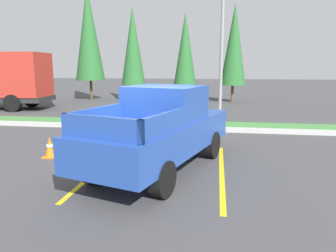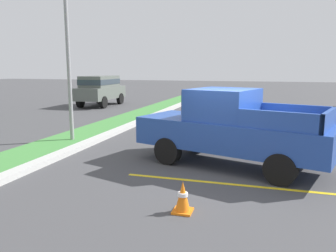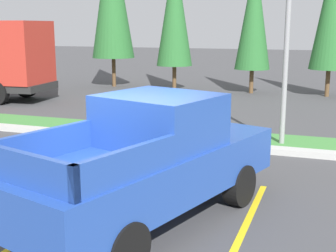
# 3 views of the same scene
# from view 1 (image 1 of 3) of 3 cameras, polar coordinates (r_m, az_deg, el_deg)

# --- Properties ---
(ground_plane) EXTENTS (120.00, 120.00, 0.00)m
(ground_plane) POSITION_cam_1_polar(r_m,az_deg,el_deg) (8.30, -4.20, -7.45)
(ground_plane) COLOR #424244
(parking_line_near) EXTENTS (0.12, 4.80, 0.01)m
(parking_line_near) POSITION_cam_1_polar(r_m,az_deg,el_deg) (8.56, -11.73, -7.07)
(parking_line_near) COLOR yellow
(parking_line_near) RESTS_ON ground
(parking_line_far) EXTENTS (0.12, 4.80, 0.01)m
(parking_line_far) POSITION_cam_1_polar(r_m,az_deg,el_deg) (8.04, 9.67, -8.16)
(parking_line_far) COLOR yellow
(parking_line_far) RESTS_ON ground
(curb_strip) EXTENTS (56.00, 0.40, 0.15)m
(curb_strip) POSITION_cam_1_polar(r_m,az_deg,el_deg) (13.05, 0.71, -0.37)
(curb_strip) COLOR #B2B2AD
(curb_strip) RESTS_ON ground
(grass_median) EXTENTS (56.00, 1.80, 0.06)m
(grass_median) POSITION_cam_1_polar(r_m,az_deg,el_deg) (14.13, 1.34, 0.29)
(grass_median) COLOR #42843D
(grass_median) RESTS_ON ground
(pickup_truck_main) EXTENTS (3.36, 5.54, 2.10)m
(pickup_truck_main) POSITION_cam_1_polar(r_m,az_deg,el_deg) (7.94, -1.24, -0.51)
(pickup_truck_main) COLOR black
(pickup_truck_main) RESTS_ON ground
(street_light) EXTENTS (0.24, 1.49, 7.02)m
(street_light) POSITION_cam_1_polar(r_m,az_deg,el_deg) (13.51, 9.78, 16.85)
(street_light) COLOR gray
(street_light) RESTS_ON ground
(cypress_tree_leftmost) EXTENTS (2.23, 2.23, 8.56)m
(cypress_tree_leftmost) POSITION_cam_1_polar(r_m,az_deg,el_deg) (25.69, -14.14, 15.89)
(cypress_tree_leftmost) COLOR brown
(cypress_tree_leftmost) RESTS_ON ground
(cypress_tree_left_inner) EXTENTS (1.79, 1.79, 6.88)m
(cypress_tree_left_inner) POSITION_cam_1_polar(r_m,az_deg,el_deg) (24.25, -6.37, 14.10)
(cypress_tree_left_inner) COLOR brown
(cypress_tree_left_inner) RESTS_ON ground
(cypress_tree_center) EXTENTS (1.67, 1.67, 6.44)m
(cypress_tree_center) POSITION_cam_1_polar(r_m,az_deg,el_deg) (23.66, 3.12, 13.61)
(cypress_tree_center) COLOR brown
(cypress_tree_center) RESTS_ON ground
(cypress_tree_right_inner) EXTENTS (1.82, 1.82, 6.98)m
(cypress_tree_right_inner) POSITION_cam_1_polar(r_m,az_deg,el_deg) (23.64, 11.85, 14.19)
(cypress_tree_right_inner) COLOR brown
(cypress_tree_right_inner) RESTS_ON ground
(traffic_cone) EXTENTS (0.36, 0.36, 0.60)m
(traffic_cone) POSITION_cam_1_polar(r_m,az_deg,el_deg) (9.71, -20.56, -3.65)
(traffic_cone) COLOR orange
(traffic_cone) RESTS_ON ground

